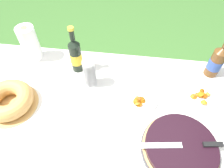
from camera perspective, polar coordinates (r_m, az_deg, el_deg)
ground_plane at (r=1.77m, az=-4.70°, el=-19.50°), size 16.00×16.00×0.00m
garden_table at (r=1.18m, az=-6.75°, el=-8.85°), size 1.78×0.91×0.72m
tablecloth at (r=1.13m, az=-7.00°, el=-7.48°), size 1.79×0.92×0.10m
berry_tart at (r=1.03m, az=18.89°, el=-16.89°), size 0.37×0.37×0.06m
serving_knife at (r=1.01m, az=21.05°, el=-15.93°), size 0.37×0.08×0.01m
bundt_cake at (r=1.22m, az=-27.48°, el=-4.11°), size 0.30×0.30×0.09m
cup_stack at (r=1.15m, az=-6.36°, el=3.04°), size 0.07×0.07×0.19m
cider_bottle_amber at (r=1.34m, az=27.71°, el=5.80°), size 0.08×0.08×0.30m
juice_bottle_red at (r=1.23m, az=-10.34°, el=8.11°), size 0.07×0.07×0.32m
snack_plate_left at (r=1.14m, az=8.12°, el=-4.43°), size 0.19×0.19×0.06m
snack_plate_right at (r=1.24m, az=23.57°, el=-3.17°), size 0.23×0.23×0.06m
paper_towel_roll at (r=1.39m, az=-22.38°, el=10.62°), size 0.11×0.11×0.24m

